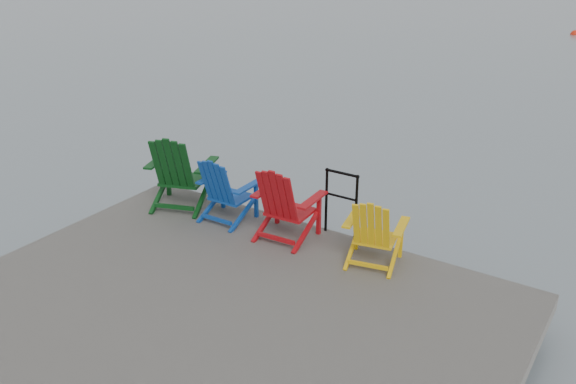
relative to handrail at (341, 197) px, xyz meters
The scene contains 8 objects.
ground 2.67m from the handrail, 95.83° to the right, with size 400.00×400.00×0.00m, color slate.
dock 2.56m from the handrail, 95.83° to the right, with size 6.00×5.00×1.40m.
handrail is the anchor object (origin of this frame).
chair_green 2.42m from the handrail, 168.33° to the right, with size 1.07×1.02×1.12m.
chair_blue 1.62m from the handrail, 162.93° to the right, with size 0.76×0.70×0.94m.
chair_red 0.74m from the handrail, 138.99° to the right, with size 0.84×0.79×1.02m.
chair_yellow 0.84m from the handrail, 33.73° to the right, with size 0.81×0.76×0.89m.
buoy_b 23.08m from the handrail, 92.25° to the left, with size 0.38×0.38×0.38m, color red.
Camera 1 is at (3.60, -3.98, 4.25)m, focal length 38.00 mm.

